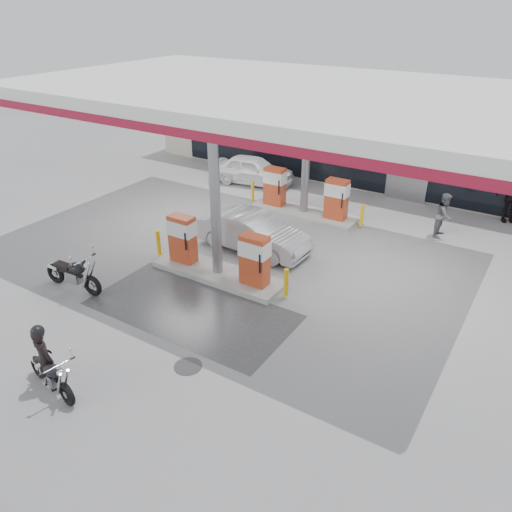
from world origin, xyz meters
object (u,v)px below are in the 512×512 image
Objects in this scene: pump_island_near at (217,257)px; parked_car_left at (281,151)px; attendant at (444,215)px; hatchback_silver at (254,233)px; pump_island_far at (304,199)px; biker_walking at (512,197)px; main_motorcycle at (52,376)px; parked_motorcycle at (74,275)px; biker_main at (44,359)px; sedan_white at (253,170)px.

pump_island_near is 1.27× the size of parked_car_left.
pump_island_near reaches higher than attendant.
attendant reaches higher than hatchback_silver.
biker_walking is (7.20, 3.80, 0.32)m from pump_island_far.
pump_island_far is 8.15m from biker_walking.
parked_motorcycle reaches higher than main_motorcycle.
biker_walking is at bearing -121.01° from parked_car_left.
biker_main is 8.45m from hatchback_silver.
biker_main is at bearing -140.09° from biker_walking.
hatchback_silver is at bearing -158.78° from biker_walking.
pump_island_near reaches higher than hatchback_silver.
biker_walking reaches higher than parked_motorcycle.
pump_island_near is 9.07m from sedan_white.
biker_walking is at bearing 53.70° from pump_island_near.
biker_main is 0.41× the size of sedan_white.
biker_walking is at bearing -109.40° from biker_main.
pump_island_near is 2.70× the size of main_motorcycle.
attendant is at bearing -107.02° from sedan_white.
pump_island_far is at bearing 102.84° from attendant.
biker_main is 14.37m from attendant.
biker_main is at bearing -179.72° from hatchback_silver.
parked_car_left is (-4.47, 9.80, -0.09)m from hatchback_silver.
hatchback_silver is (3.85, -6.00, 0.00)m from sedan_white.
sedan_white is at bearing 115.21° from main_motorcycle.
pump_island_near is at bearing 144.99° from attendant.
parked_motorcycle is 6.10m from hatchback_silver.
pump_island_far is at bearing -163.49° from parked_car_left.
parked_motorcycle is (-3.18, 3.29, 0.08)m from main_motorcycle.
sedan_white is at bearing 115.36° from pump_island_near.
parked_car_left is at bearing 65.18° from attendant.
biker_main reaches higher than sedan_white.
pump_island_near is at bearing -86.78° from biker_main.
main_motorcycle is (-0.06, -6.28, -0.28)m from pump_island_near.
parked_motorcycle is at bearing 144.45° from main_motorcycle.
main_motorcycle is at bearing -139.49° from biker_walking.
main_motorcycle is 14.98m from sedan_white.
pump_island_far is 2.28× the size of parked_motorcycle.
main_motorcycle is 17.65m from biker_walking.
pump_island_near reaches higher than biker_main.
main_motorcycle is 0.46× the size of hatchback_silver.
pump_island_near is 3.08× the size of attendant.
pump_island_near reaches higher than parked_car_left.
sedan_white is 9.28m from attendant.
sedan_white is 0.96× the size of hatchback_silver.
attendant is at bearing -137.37° from parked_car_left.
pump_island_near is 1.00× the size of pump_island_far.
parked_car_left is (-9.81, 5.00, -0.25)m from attendant.
main_motorcycle is 0.84× the size of parked_motorcycle.
hatchback_silver is (-0.03, -3.80, -0.03)m from pump_island_far.
pump_island_near is 12.82m from parked_car_left.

